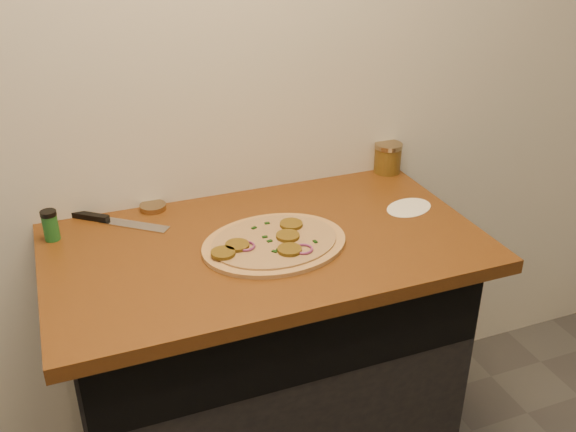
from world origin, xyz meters
name	(u,v)px	position (x,y,z in m)	size (l,w,h in m)	color
cabinet	(264,365)	(0.00, 1.45, 0.43)	(1.10, 0.60, 0.86)	black
countertop	(265,246)	(0.00, 1.42, 0.88)	(1.20, 0.70, 0.04)	brown
pizza	(274,243)	(0.01, 1.38, 0.91)	(0.44, 0.44, 0.03)	tan
chefs_knife	(111,220)	(-0.39, 1.68, 0.91)	(0.26, 0.22, 0.02)	#B7BAC1
mason_jar_lid	(153,207)	(-0.26, 1.72, 0.91)	(0.08, 0.08, 0.02)	#937955
salsa_jar	(388,158)	(0.55, 1.72, 0.95)	(0.09, 0.09, 0.10)	maroon
spice_shaker	(50,225)	(-0.55, 1.64, 0.94)	(0.04, 0.04, 0.09)	#1E6126
flour_spill	(409,208)	(0.48, 1.45, 0.90)	(0.16, 0.16, 0.00)	white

